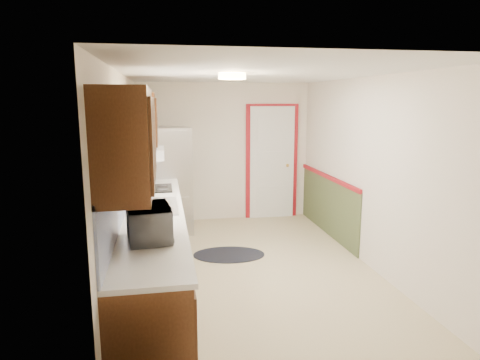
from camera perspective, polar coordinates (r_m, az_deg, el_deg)
name	(u,v)px	position (r m, az deg, el deg)	size (l,w,h in m)	color
room_shell	(255,177)	(5.10, 1.96, 0.35)	(3.20, 5.20, 2.52)	#C1B288
kitchen_run	(150,221)	(4.79, -11.97, -5.35)	(0.63, 4.00, 2.20)	#3C1F0D
back_wall_trim	(283,171)	(7.50, 5.78, 1.23)	(1.12, 2.30, 2.08)	maroon
ceiling_fixture	(232,76)	(4.77, -1.06, 13.64)	(0.30, 0.30, 0.06)	#FFD88C
microwave	(149,219)	(3.71, -12.01, -5.17)	(0.52, 0.29, 0.35)	white
refrigerator	(167,181)	(6.86, -9.73, -0.11)	(0.79, 0.76, 1.70)	#B7B7BC
rug	(229,255)	(5.99, -1.48, -9.91)	(0.98, 0.63, 0.01)	black
cooktop	(155,188)	(5.80, -11.31, -1.11)	(0.45, 0.54, 0.02)	black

